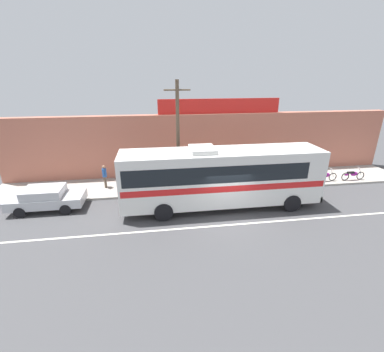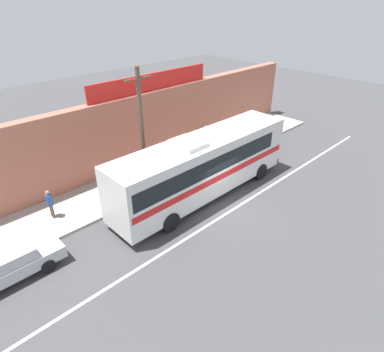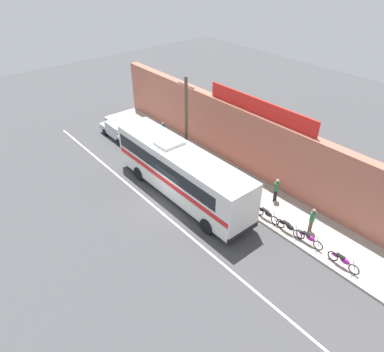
{
  "view_description": "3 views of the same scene",
  "coord_description": "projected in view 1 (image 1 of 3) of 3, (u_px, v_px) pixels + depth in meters",
  "views": [
    {
      "loc": [
        -3.97,
        -13.09,
        7.65
      ],
      "look_at": [
        -1.79,
        1.79,
        1.95
      ],
      "focal_mm": 25.36,
      "sensor_mm": 36.0,
      "label": 1
    },
    {
      "loc": [
        -11.94,
        -9.97,
        10.55
      ],
      "look_at": [
        -1.04,
        1.34,
        1.67
      ],
      "focal_mm": 30.95,
      "sensor_mm": 36.0,
      "label": 2
    },
    {
      "loc": [
        15.64,
        -10.8,
        14.97
      ],
      "look_at": [
        0.68,
        1.73,
        1.84
      ],
      "focal_mm": 33.23,
      "sensor_mm": 36.0,
      "label": 3
    }
  ],
  "objects": [
    {
      "name": "road_center_stripe",
      "position": [
        232.0,
        225.0,
        14.62
      ],
      "size": [
        30.0,
        0.14,
        0.01
      ],
      "primitive_type": "cube",
      "color": "silver",
      "rests_on": "ground_plane"
    },
    {
      "name": "motorcycle_blue",
      "position": [
        325.0,
        176.0,
        20.01
      ],
      "size": [
        1.83,
        0.56,
        0.94
      ],
      "color": "black",
      "rests_on": "sidewalk_slab"
    },
    {
      "name": "ground_plane",
      "position": [
        228.0,
        217.0,
        15.36
      ],
      "size": [
        70.0,
        70.0,
        0.0
      ],
      "primitive_type": "plane",
      "color": "#444447"
    },
    {
      "name": "motorcycle_black",
      "position": [
        309.0,
        177.0,
        19.7
      ],
      "size": [
        1.87,
        0.56,
        0.94
      ],
      "color": "black",
      "rests_on": "sidewalk_slab"
    },
    {
      "name": "pedestrian_far_right",
      "position": [
        105.0,
        175.0,
        18.79
      ],
      "size": [
        0.3,
        0.48,
        1.62
      ],
      "color": "brown",
      "rests_on": "sidewalk_slab"
    },
    {
      "name": "motorcycle_green",
      "position": [
        353.0,
        175.0,
        20.25
      ],
      "size": [
        1.86,
        0.56,
        0.94
      ],
      "color": "black",
      "rests_on": "sidewalk_slab"
    },
    {
      "name": "storefront_billboard",
      "position": [
        220.0,
        106.0,
        20.42
      ],
      "size": [
        9.34,
        0.12,
        1.1
      ],
      "primitive_type": "cube",
      "color": "red",
      "rests_on": "storefront_facade"
    },
    {
      "name": "storefront_facade",
      "position": [
        204.0,
        145.0,
        21.31
      ],
      "size": [
        30.0,
        0.7,
        4.8
      ],
      "primitive_type": "cube",
      "color": "#B26651",
      "rests_on": "ground_plane"
    },
    {
      "name": "pedestrian_far_left",
      "position": [
        312.0,
        165.0,
        20.6
      ],
      "size": [
        0.3,
        0.48,
        1.74
      ],
      "color": "brown",
      "rests_on": "sidewalk_slab"
    },
    {
      "name": "sidewalk_slab",
      "position": [
        209.0,
        182.0,
        20.15
      ],
      "size": [
        30.0,
        3.6,
        0.14
      ],
      "primitive_type": "cube",
      "color": "#A8A399",
      "rests_on": "ground_plane"
    },
    {
      "name": "pedestrian_by_curb",
      "position": [
        267.0,
        163.0,
        20.88
      ],
      "size": [
        0.3,
        0.48,
        1.75
      ],
      "color": "black",
      "rests_on": "sidewalk_slab"
    },
    {
      "name": "utility_pole",
      "position": [
        178.0,
        137.0,
        17.16
      ],
      "size": [
        1.6,
        0.22,
        7.19
      ],
      "color": "brown",
      "rests_on": "sidewalk_slab"
    },
    {
      "name": "parked_car",
      "position": [
        46.0,
        198.0,
        16.07
      ],
      "size": [
        4.22,
        1.92,
        1.37
      ],
      "color": "#B7BABF",
      "rests_on": "ground_plane"
    },
    {
      "name": "motorcycle_red",
      "position": [
        289.0,
        179.0,
        19.44
      ],
      "size": [
        1.85,
        0.56,
        0.94
      ],
      "color": "black",
      "rests_on": "sidewalk_slab"
    },
    {
      "name": "intercity_bus",
      "position": [
        220.0,
        175.0,
        15.9
      ],
      "size": [
        11.74,
        2.63,
        3.78
      ],
      "color": "silver",
      "rests_on": "ground_plane"
    }
  ]
}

